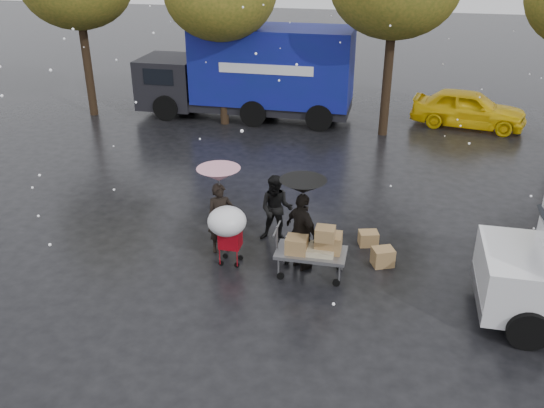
% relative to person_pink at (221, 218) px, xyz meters
% --- Properties ---
extents(ground, '(90.00, 90.00, 0.00)m').
position_rel_person_pink_xyz_m(ground, '(0.79, -0.69, -0.84)').
color(ground, black).
rests_on(ground, ground).
extents(person_pink, '(0.73, 0.63, 1.68)m').
position_rel_person_pink_xyz_m(person_pink, '(0.00, 0.00, 0.00)').
color(person_pink, black).
rests_on(person_pink, ground).
extents(person_middle, '(0.83, 0.66, 1.66)m').
position_rel_person_pink_xyz_m(person_middle, '(1.14, 0.76, -0.01)').
color(person_middle, black).
rests_on(person_middle, ground).
extents(person_black, '(1.05, 1.04, 1.78)m').
position_rel_person_pink_xyz_m(person_black, '(1.94, -0.33, 0.05)').
color(person_black, black).
rests_on(person_black, ground).
extents(umbrella_pink, '(0.97, 0.97, 2.07)m').
position_rel_person_pink_xyz_m(umbrella_pink, '(0.00, 0.00, 1.08)').
color(umbrella_pink, '#4C4C4C').
rests_on(umbrella_pink, ground).
extents(umbrella_black, '(0.99, 0.99, 2.12)m').
position_rel_person_pink_xyz_m(umbrella_black, '(1.94, -0.33, 1.12)').
color(umbrella_black, '#4C4C4C').
rests_on(umbrella_black, ground).
extents(vendor_cart, '(1.52, 0.80, 1.27)m').
position_rel_person_pink_xyz_m(vendor_cart, '(2.27, -0.59, -0.11)').
color(vendor_cart, slate).
rests_on(vendor_cart, ground).
extents(shopping_cart, '(0.84, 0.84, 1.46)m').
position_rel_person_pink_xyz_m(shopping_cart, '(0.36, -0.64, 0.22)').
color(shopping_cart, '#A60915').
rests_on(shopping_cart, ground).
extents(blue_truck, '(8.30, 2.60, 3.50)m').
position_rel_person_pink_xyz_m(blue_truck, '(-1.88, 10.37, 0.92)').
color(blue_truck, navy).
rests_on(blue_truck, ground).
extents(box_ground_near, '(0.57, 0.52, 0.41)m').
position_rel_person_pink_xyz_m(box_ground_near, '(3.69, 0.15, -0.63)').
color(box_ground_near, olive).
rests_on(box_ground_near, ground).
extents(box_ground_far, '(0.52, 0.45, 0.34)m').
position_rel_person_pink_xyz_m(box_ground_far, '(3.32, 1.00, -0.67)').
color(box_ground_far, olive).
rests_on(box_ground_far, ground).
extents(yellow_taxi, '(4.36, 2.36, 1.41)m').
position_rel_person_pink_xyz_m(yellow_taxi, '(6.34, 10.92, -0.14)').
color(yellow_taxi, yellow).
rests_on(yellow_taxi, ground).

